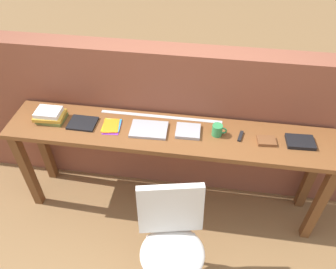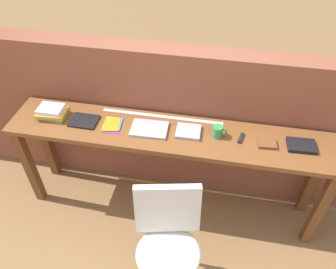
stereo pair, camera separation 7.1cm
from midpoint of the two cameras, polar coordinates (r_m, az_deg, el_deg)
ground_plane at (r=2.95m, az=-1.45°, el=-16.39°), size 40.00×40.00×0.00m
brick_wall_back at (r=2.83m, az=0.43°, el=2.17°), size 6.00×0.20×1.39m
sideboard at (r=2.55m, az=-0.63°, el=-1.91°), size 2.50×0.44×0.88m
chair_white_moulded at (r=2.30m, az=-0.27°, el=-17.63°), size 0.52×0.53×0.89m
book_stack_leftmost at (r=2.71m, az=-20.56°, el=3.13°), size 0.23×0.17×0.09m
magazine_cycling at (r=2.62m, az=-15.39°, el=1.91°), size 0.21×0.17×0.02m
pamphlet_pile_colourful at (r=2.54m, az=-10.57°, el=1.45°), size 0.15×0.19×0.01m
book_open_centre at (r=2.47m, az=-4.17°, el=0.87°), size 0.28×0.20×0.02m
book_grey_hardcover at (r=2.45m, az=2.67°, el=0.59°), size 0.19×0.17×0.03m
mug at (r=2.43m, az=7.80°, el=0.75°), size 0.11×0.08×0.09m
multitool_folded at (r=2.46m, az=11.70°, el=-0.29°), size 0.05×0.11×0.02m
leather_journal_brown at (r=2.46m, az=15.99°, el=-1.09°), size 0.14×0.11×0.02m
book_repair_rightmost at (r=2.53m, az=21.32°, el=-1.22°), size 0.20×0.15×0.03m
ruler_metal_back_edge at (r=2.59m, az=-2.04°, el=3.12°), size 0.97×0.03×0.00m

